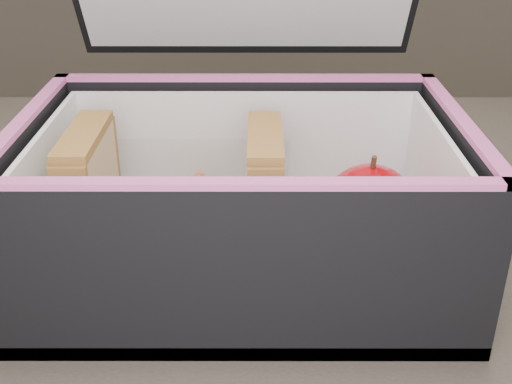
{
  "coord_description": "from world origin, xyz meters",
  "views": [
    {
      "loc": [
        0.0,
        -0.47,
        1.04
      ],
      "look_at": [
        0.0,
        -0.02,
        0.81
      ],
      "focal_mm": 45.0,
      "sensor_mm": 36.0,
      "label": 1
    }
  ],
  "objects": [
    {
      "name": "paper_napkin",
      "position": [
        0.09,
        -0.02,
        0.77
      ],
      "size": [
        0.07,
        0.08,
        0.01
      ],
      "primitive_type": "cube",
      "rotation": [
        0.0,
        0.0,
        -0.01
      ],
      "color": "white",
      "rests_on": "lunch_bag"
    },
    {
      "name": "lunch_bag",
      "position": [
        -0.01,
        -0.03,
        0.82
      ],
      "size": [
        0.33,
        0.32,
        0.31
      ],
      "color": "black",
      "rests_on": "kitchen_table"
    },
    {
      "name": "kitchen_table",
      "position": [
        0.0,
        0.0,
        0.66
      ],
      "size": [
        1.2,
        0.8,
        0.75
      ],
      "color": "brown",
      "rests_on": "ground"
    },
    {
      "name": "carrot_sticks",
      "position": [
        -0.05,
        -0.04,
        0.78
      ],
      "size": [
        0.05,
        0.13,
        0.03
      ],
      "color": "#D6570E",
      "rests_on": "plastic_tub"
    },
    {
      "name": "sandwich_left",
      "position": [
        -0.12,
        -0.04,
        0.82
      ],
      "size": [
        0.03,
        0.09,
        0.1
      ],
      "color": "tan",
      "rests_on": "plastic_tub"
    },
    {
      "name": "plastic_tub",
      "position": [
        -0.06,
        -0.04,
        0.8
      ],
      "size": [
        0.18,
        0.13,
        0.07
      ],
      "primitive_type": null,
      "color": "white",
      "rests_on": "lunch_bag"
    },
    {
      "name": "sandwich_right",
      "position": [
        0.01,
        -0.04,
        0.82
      ],
      "size": [
        0.03,
        0.09,
        0.1
      ],
      "color": "tan",
      "rests_on": "plastic_tub"
    },
    {
      "name": "red_apple",
      "position": [
        0.09,
        -0.03,
        0.81
      ],
      "size": [
        0.08,
        0.08,
        0.08
      ],
      "rotation": [
        0.0,
        0.0,
        0.06
      ],
      "color": "#7F0100",
      "rests_on": "paper_napkin"
    }
  ]
}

